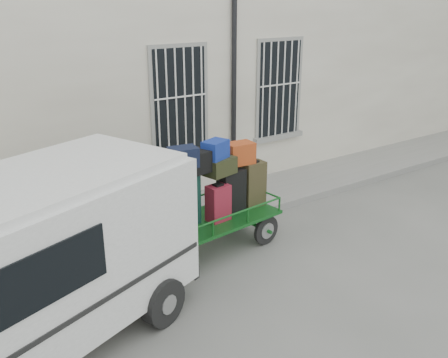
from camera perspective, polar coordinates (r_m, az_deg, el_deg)
ground at (r=9.21m, az=6.85°, el=-7.94°), size 80.00×80.00×0.00m
building at (r=12.82m, az=-9.35°, el=14.01°), size 24.00×5.15×6.00m
sidewalk at (r=10.75m, az=-0.84°, el=-3.08°), size 24.00×1.70×0.15m
luggage_cart at (r=8.58m, az=-1.78°, el=-1.89°), size 2.93×1.37×2.07m
van at (r=6.48m, az=-22.67°, el=-8.95°), size 4.96×3.38×2.32m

